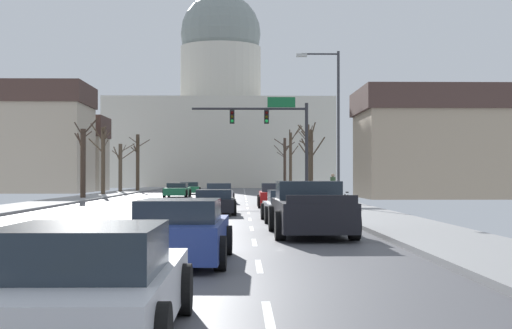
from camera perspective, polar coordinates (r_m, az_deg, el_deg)
name	(u,v)px	position (r m, az deg, el deg)	size (l,w,h in m)	color
ground	(179,209)	(38.90, -5.77, -3.34)	(20.00, 180.00, 0.20)	#4E4E54
signal_gantry	(274,127)	(52.19, 1.38, 2.84)	(7.91, 0.41, 6.93)	#28282D
street_lamp_right	(333,115)	(40.04, 5.74, 3.71)	(2.26, 0.24, 8.05)	#333338
capitol_building	(221,119)	(116.56, -2.65, 3.41)	(32.84, 19.19, 31.80)	beige
sedan_near_00	(219,194)	(48.64, -2.78, -2.18)	(2.04, 4.63, 1.25)	silver
sedan_near_01	(276,196)	(41.83, 1.49, -2.36)	(2.02, 4.42, 1.32)	#B71414
sedan_near_02	(214,202)	(34.37, -3.13, -2.83)	(2.04, 4.66, 1.11)	black
sedan_near_03	(291,207)	(28.90, 2.60, -3.15)	(2.20, 4.38, 1.19)	silver
pickup_truck_near_04	(310,210)	(22.34, 4.06, -3.42)	(2.32, 5.64, 1.56)	black
sedan_near_05	(180,232)	(15.39, -5.64, -5.05)	(2.03, 4.57, 1.26)	navy
sedan_near_06	(87,287)	(8.27, -12.43, -8.89)	(1.98, 4.65, 1.22)	silver
sedan_oncoming_00	(177,190)	(62.21, -5.87, -1.92)	(2.07, 4.42, 1.13)	#1E7247
sedan_oncoming_01	(189,188)	(71.93, -4.99, -1.77)	(2.24, 4.41, 1.13)	#1E7247
flank_building_00	(66,153)	(89.98, -13.97, 0.82)	(9.24, 6.92, 8.42)	#B2A38E
flank_building_01	(36,138)	(80.90, -16.00, 1.93)	(10.62, 9.63, 11.00)	#B2A38E
flank_building_03	(444,143)	(61.15, 13.79, 1.57)	(13.33, 9.52, 8.41)	tan
bare_tree_00	(285,162)	(90.88, 2.15, 0.21)	(2.47, 2.43, 6.05)	#423328
bare_tree_01	(103,158)	(66.98, -11.31, 0.49)	(2.06, 2.09, 6.10)	#4C3D2D
bare_tree_02	(311,158)	(59.27, 4.10, 0.45)	(2.11, 2.72, 5.63)	#4C3D2D
bare_tree_03	(83,161)	(56.53, -12.73, 0.28)	(1.85, 2.11, 5.74)	#423328
bare_tree_04	(307,159)	(65.15, 3.83, 0.43)	(1.49, 1.86, 5.92)	brown
bare_tree_05	(138,161)	(82.98, -8.78, 0.26)	(2.07, 2.78, 6.00)	#4C3D2D
bare_tree_06	(291,160)	(72.56, 2.61, 0.36)	(1.38, 2.21, 6.37)	#4C3D2D
bare_tree_07	(121,166)	(78.11, -10.03, -0.12)	(2.41, 1.55, 4.84)	brown
pedestrian_00	(333,186)	(48.71, 5.73, -1.57)	(0.35, 0.34, 1.72)	#4C4238
bicycle_parked	(346,201)	(37.15, 6.74, -2.74)	(0.12, 1.77, 0.85)	black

